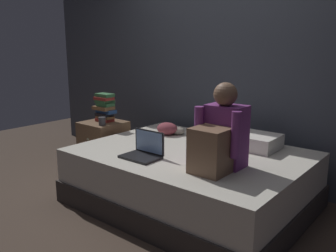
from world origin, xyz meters
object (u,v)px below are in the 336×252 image
at_px(nightstand, 104,146).
at_px(person_sitting, 220,137).
at_px(laptop, 144,151).
at_px(bed, 190,178).
at_px(mug, 102,121).
at_px(pillow, 248,140).
at_px(book_stack, 105,107).
at_px(clothes_pile, 168,129).

distance_m(nightstand, person_sitting, 1.83).
bearing_deg(laptop, bed, 63.49).
distance_m(bed, mug, 1.23).
distance_m(bed, pillow, 0.64).
relative_size(bed, mug, 22.22).
height_order(bed, nightstand, nightstand).
bearing_deg(laptop, person_sitting, 14.14).
xyz_separation_m(bed, book_stack, (-1.31, 0.14, 0.49)).
height_order(person_sitting, clothes_pile, person_sitting).
relative_size(bed, laptop, 6.25).
bearing_deg(laptop, book_stack, 154.50).
distance_m(pillow, clothes_pile, 0.89).
distance_m(person_sitting, pillow, 0.72).
relative_size(bed, nightstand, 3.46).
xyz_separation_m(pillow, book_stack, (-1.64, -0.31, 0.17)).
distance_m(nightstand, book_stack, 0.45).
relative_size(laptop, book_stack, 1.01).
xyz_separation_m(nightstand, person_sitting, (1.74, -0.33, 0.47)).
bearing_deg(nightstand, laptop, -23.88).
bearing_deg(book_stack, clothes_pile, 17.07).
height_order(bed, person_sitting, person_sitting).
xyz_separation_m(person_sitting, pillow, (-0.11, 0.68, -0.19)).
relative_size(nightstand, laptop, 1.81).
height_order(bed, laptop, laptop).
relative_size(bed, clothes_pile, 6.19).
height_order(laptop, book_stack, book_stack).
bearing_deg(book_stack, bed, -6.01).
distance_m(bed, person_sitting, 0.71).
bearing_deg(person_sitting, mug, 172.58).
relative_size(mug, clothes_pile, 0.28).
xyz_separation_m(bed, nightstand, (-1.30, 0.10, 0.04)).
bearing_deg(mug, nightstand, 137.31).
xyz_separation_m(person_sitting, clothes_pile, (-1.00, 0.60, -0.20)).
height_order(book_stack, mug, book_stack).
height_order(nightstand, mug, mug).
height_order(mug, clothes_pile, mug).
distance_m(bed, book_stack, 1.41).
relative_size(person_sitting, clothes_pile, 2.03).
bearing_deg(pillow, person_sitting, -80.77).
distance_m(laptop, mug, 1.04).
relative_size(person_sitting, laptop, 2.05).
bearing_deg(person_sitting, clothes_pile, 149.03).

